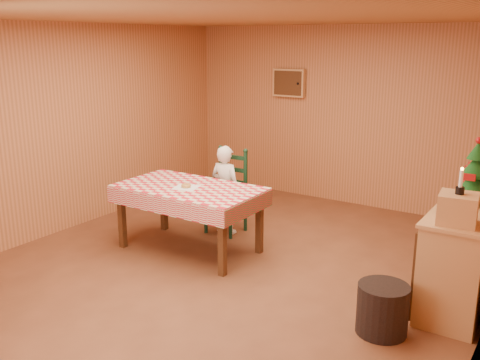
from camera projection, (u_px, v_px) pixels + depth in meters
name	position (u px, v px, depth m)	size (l,w,h in m)	color
ground	(230.00, 269.00, 5.74)	(6.00, 6.00, 0.00)	brown
cabin_walls	(257.00, 94.00, 5.70)	(5.10, 6.05, 2.65)	#BA7243
dining_table	(189.00, 193.00, 6.10)	(1.66, 0.96, 0.77)	#4C2A14
ladder_chair	(228.00, 193.00, 6.79)	(0.44, 0.40, 1.08)	black
seated_child	(226.00, 189.00, 6.72)	(0.41, 0.27, 1.12)	white
napkin	(186.00, 187.00, 6.04)	(0.26, 0.26, 0.00)	white
donut	(186.00, 186.00, 6.04)	(0.11, 0.11, 0.04)	#C18B45
shelf_unit	(460.00, 259.00, 4.83)	(0.54, 1.24, 0.93)	tan
crate	(458.00, 209.00, 4.36)	(0.30, 0.30, 0.25)	tan
christmas_tree	(475.00, 174.00, 4.84)	(0.34, 0.34, 0.62)	#4C2A14
flower_arrangement	(474.00, 177.00, 5.14)	(0.20, 0.20, 0.36)	maroon
candle_set	(460.00, 186.00, 4.31)	(0.07, 0.07, 0.22)	black
storage_bin	(382.00, 309.00, 4.46)	(0.43, 0.43, 0.43)	black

